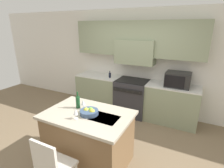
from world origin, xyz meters
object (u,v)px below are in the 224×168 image
fruit_bowl (89,112)px  wine_glass_near (76,112)px  oil_bottle_on_counter (110,75)px  wine_glass_far (83,103)px  microwave (178,80)px  wine_bottle (78,102)px  island_chair (52,166)px  range_stove (132,97)px

fruit_bowl → wine_glass_near: bearing=-116.0°
wine_glass_near → oil_bottle_on_counter: bearing=104.2°
oil_bottle_on_counter → wine_glass_near: bearing=-75.8°
wine_glass_near → wine_glass_far: bearing=106.4°
microwave → wine_bottle: 2.36m
island_chair → fruit_bowl: 0.91m
microwave → fruit_bowl: bearing=-118.0°
range_stove → wine_bottle: bearing=-98.6°
range_stove → wine_glass_far: (-0.18, -1.89, 0.57)m
range_stove → wine_glass_far: 1.98m
island_chair → wine_glass_near: size_ratio=5.93×
microwave → range_stove: bearing=-179.0°
fruit_bowl → oil_bottle_on_counter: oil_bottle_on_counter is taller
wine_glass_far → oil_bottle_on_counter: (-0.45, 1.85, -0.03)m
wine_glass_near → wine_bottle: bearing=122.1°
wine_bottle → range_stove: bearing=81.4°
wine_bottle → fruit_bowl: bearing=-19.9°
island_chair → wine_glass_near: bearing=95.3°
island_chair → wine_glass_near: (-0.06, 0.60, 0.48)m
microwave → fruit_bowl: 2.30m
fruit_bowl → wine_glass_far: bearing=149.6°
island_chair → fruit_bowl: fruit_bowl is taller
island_chair → wine_bottle: bearing=105.6°
range_stove → wine_glass_near: 2.29m
wine_bottle → wine_glass_far: bearing=4.2°
island_chair → microwave: bearing=68.4°
island_chair → oil_bottle_on_counter: (-0.61, 2.78, 0.45)m
island_chair → wine_glass_far: wine_glass_far is taller
wine_glass_far → fruit_bowl: (0.20, -0.12, -0.07)m
microwave → oil_bottle_on_counter: 1.73m
range_stove → island_chair: (-0.03, -2.82, 0.08)m
island_chair → wine_glass_far: 1.06m
wine_glass_far → oil_bottle_on_counter: 1.90m
microwave → oil_bottle_on_counter: size_ratio=2.94×
wine_bottle → wine_glass_near: 0.38m
oil_bottle_on_counter → microwave: bearing=2.0°
island_chair → wine_bottle: wine_bottle is taller
island_chair → wine_glass_near: 0.77m
wine_bottle → oil_bottle_on_counter: 1.89m
range_stove → fruit_bowl: 2.07m
range_stove → island_chair: size_ratio=0.97×
wine_bottle → wine_glass_far: 0.10m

